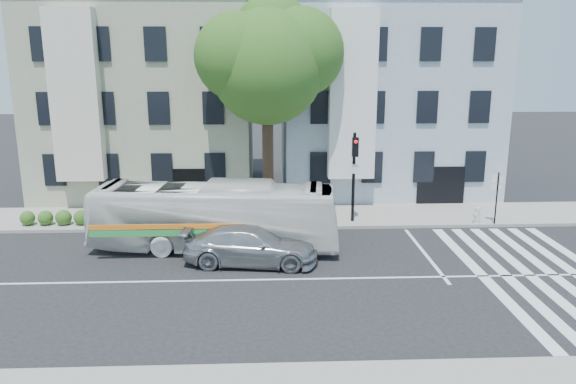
{
  "coord_description": "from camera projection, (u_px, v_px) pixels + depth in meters",
  "views": [
    {
      "loc": [
        -0.15,
        -19.38,
        8.14
      ],
      "look_at": [
        0.82,
        3.8,
        2.4
      ],
      "focal_mm": 35.0,
      "sensor_mm": 36.0,
      "label": 1
    }
  ],
  "objects": [
    {
      "name": "fire_hydrant",
      "position": [
        477.0,
        214.0,
        27.14
      ],
      "size": [
        0.47,
        0.29,
        0.82
      ],
      "rotation": [
        0.0,
        0.0,
        0.32
      ],
      "color": "beige",
      "rests_on": "sidewalk_far"
    },
    {
      "name": "sedan",
      "position": [
        251.0,
        245.0,
        22.2
      ],
      "size": [
        2.77,
        5.52,
        1.54
      ],
      "primitive_type": "imported",
      "rotation": [
        0.0,
        0.0,
        1.45
      ],
      "color": "#ACAEB3",
      "rests_on": "ground"
    },
    {
      "name": "far_sign_pole",
      "position": [
        497.0,
        191.0,
        26.73
      ],
      "size": [
        0.43,
        0.24,
        2.53
      ],
      "rotation": [
        0.0,
        0.0,
        -0.41
      ],
      "color": "black",
      "rests_on": "sidewalk_far"
    },
    {
      "name": "building_right",
      "position": [
        381.0,
        98.0,
        34.27
      ],
      "size": [
        12.0,
        10.0,
        11.0
      ],
      "primitive_type": "cube",
      "color": "#95A3B2",
      "rests_on": "ground"
    },
    {
      "name": "bus",
      "position": [
        215.0,
        216.0,
        23.65
      ],
      "size": [
        3.53,
        10.66,
        2.91
      ],
      "primitive_type": "imported",
      "rotation": [
        0.0,
        0.0,
        1.47
      ],
      "color": "silver",
      "rests_on": "ground"
    },
    {
      "name": "traffic_signal",
      "position": [
        354.0,
        166.0,
        26.76
      ],
      "size": [
        0.47,
        0.54,
        4.5
      ],
      "rotation": [
        0.0,
        0.0,
        -0.03
      ],
      "color": "black",
      "rests_on": "ground"
    },
    {
      "name": "hedge",
      "position": [
        117.0,
        217.0,
        26.94
      ],
      "size": [
        8.43,
        3.01,
        0.7
      ],
      "primitive_type": null,
      "rotation": [
        0.0,
        0.0,
        -0.26
      ],
      "color": "#285C1E",
      "rests_on": "sidewalk_far"
    },
    {
      "name": "ground",
      "position": [
        270.0,
        280.0,
        20.76
      ],
      "size": [
        120.0,
        120.0,
        0.0
      ],
      "primitive_type": "plane",
      "color": "black",
      "rests_on": "ground"
    },
    {
      "name": "street_tree",
      "position": [
        268.0,
        60.0,
        27.35
      ],
      "size": [
        7.3,
        5.9,
        11.1
      ],
      "color": "#2D2116",
      "rests_on": "ground"
    },
    {
      "name": "building_left",
      "position": [
        150.0,
        99.0,
        33.7
      ],
      "size": [
        12.0,
        10.0,
        11.0
      ],
      "primitive_type": "cube",
      "color": "gray",
      "rests_on": "ground"
    },
    {
      "name": "sidewalk_far",
      "position": [
        269.0,
        217.0,
        28.5
      ],
      "size": [
        80.0,
        4.0,
        0.15
      ],
      "primitive_type": "cube",
      "color": "gray",
      "rests_on": "ground"
    }
  ]
}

